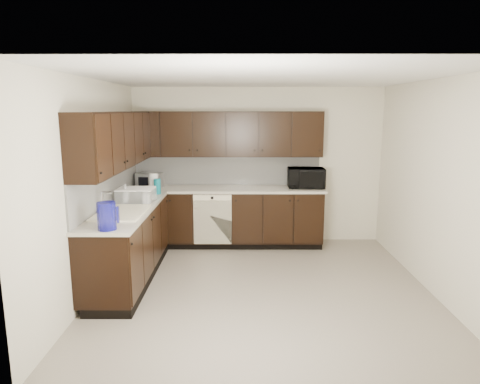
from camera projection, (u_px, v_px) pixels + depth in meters
name	position (u px, v px, depth m)	size (l,w,h in m)	color
floor	(263.00, 288.00, 5.22)	(4.00, 4.00, 0.00)	gray
ceiling	(265.00, 77.00, 4.75)	(4.00, 4.00, 0.00)	white
wall_back	(257.00, 166.00, 6.95)	(4.00, 0.02, 2.50)	beige
wall_left	(93.00, 187.00, 4.99)	(0.02, 4.00, 2.50)	beige
wall_right	(435.00, 188.00, 4.98)	(0.02, 4.00, 2.50)	beige
wall_front	(278.00, 238.00, 3.02)	(4.00, 0.02, 2.50)	beige
lower_cabinets	(190.00, 230.00, 6.24)	(3.00, 2.80, 0.90)	black
countertop	(189.00, 196.00, 6.14)	(3.03, 2.83, 0.04)	#B5AD9D
backsplash	(176.00, 176.00, 6.30)	(3.00, 2.80, 0.48)	#BABAB5
upper_cabinets	(182.00, 136.00, 6.07)	(3.00, 2.80, 0.70)	black
dishwasher	(213.00, 216.00, 6.51)	(0.58, 0.04, 0.78)	beige
sink	(121.00, 218.00, 5.05)	(0.54, 0.82, 0.42)	beige
microwave	(306.00, 178.00, 6.68)	(0.56, 0.38, 0.31)	black
soap_bottle_a	(146.00, 196.00, 5.56)	(0.09, 0.09, 0.19)	gray
soap_bottle_b	(126.00, 193.00, 5.64)	(0.09, 0.09, 0.24)	gray
toaster_oven	(150.00, 180.00, 6.70)	(0.36, 0.27, 0.23)	#ADADAF
storage_bin	(136.00, 195.00, 5.67)	(0.45, 0.33, 0.18)	white
blue_pitcher	(107.00, 216.00, 4.34)	(0.19, 0.19, 0.28)	#0E0E83
teal_tumbler	(157.00, 186.00, 6.19)	(0.10, 0.10, 0.22)	#0B6F7F
paper_towel_roll	(154.00, 183.00, 6.35)	(0.13, 0.13, 0.28)	white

